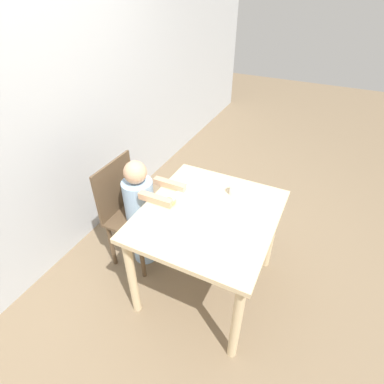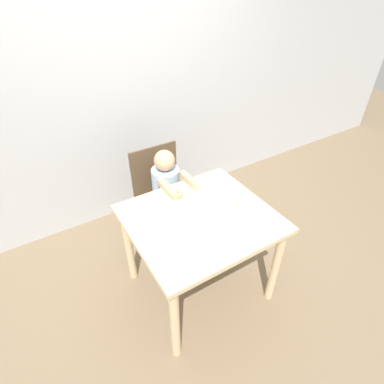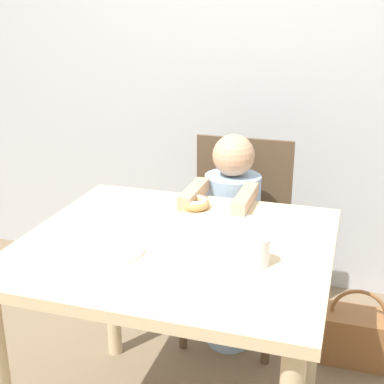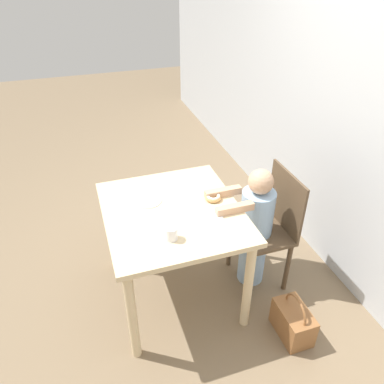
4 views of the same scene
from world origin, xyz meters
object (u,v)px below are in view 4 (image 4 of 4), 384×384
Objects in this scene: child_figure at (255,228)px; donut at (213,197)px; cup at (171,233)px; chair at (269,226)px; handbag at (293,321)px.

child_figure reaches higher than donut.
child_figure is 0.42m from donut.
child_figure reaches higher than cup.
chair is 0.66m from handbag.
cup is (0.23, -0.67, 0.30)m from child_figure.
chair is 0.88m from cup.
donut is at bearing -150.85° from handbag.
cup is (0.23, -0.78, 0.32)m from chair.
donut reaches higher than handbag.
cup reaches higher than donut.
chair reaches higher than handbag.
child_figure is at bearing -175.08° from handbag.
donut is (-0.07, -0.41, 0.30)m from chair.
cup is at bearing -73.80° from chair.
chair is 11.06× the size of cup.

